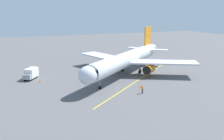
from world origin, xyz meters
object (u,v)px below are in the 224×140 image
Objects in this scene: ground_crew_marshaller at (142,89)px; box_truck_near_nose at (31,74)px; airplane at (127,60)px; safety_cone_nose_right at (140,87)px; safety_cone_nose_left at (40,81)px.

box_truck_near_nose is at bearing -45.57° from ground_crew_marshaller.
ground_crew_marshaller is at bearing 75.76° from airplane.
ground_crew_marshaller is 3.11× the size of safety_cone_nose_right.
safety_cone_nose_right is (-1.45, -3.42, -0.61)m from ground_crew_marshaller.
airplane is 19.79× the size of ground_crew_marshaller.
safety_cone_nose_left is at bearing -42.70° from ground_crew_marshaller.
box_truck_near_nose is 3.99m from safety_cone_nose_left.
safety_cone_nose_left and safety_cone_nose_right have the same top height.
airplane is at bearing -101.46° from safety_cone_nose_right.
airplane is 12.20m from safety_cone_nose_right.
ground_crew_marshaller is 28.02m from box_truck_near_nose.
ground_crew_marshaller reaches higher than safety_cone_nose_left.
box_truck_near_nose reaches higher than safety_cone_nose_right.
airplane is 15.59m from ground_crew_marshaller.
ground_crew_marshaller is at bearing 67.04° from safety_cone_nose_right.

